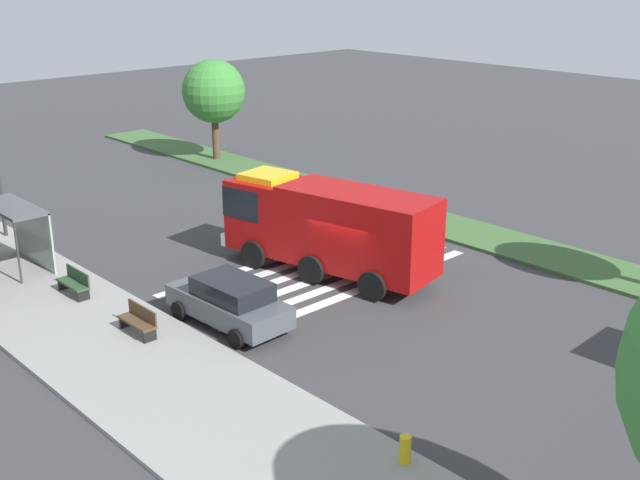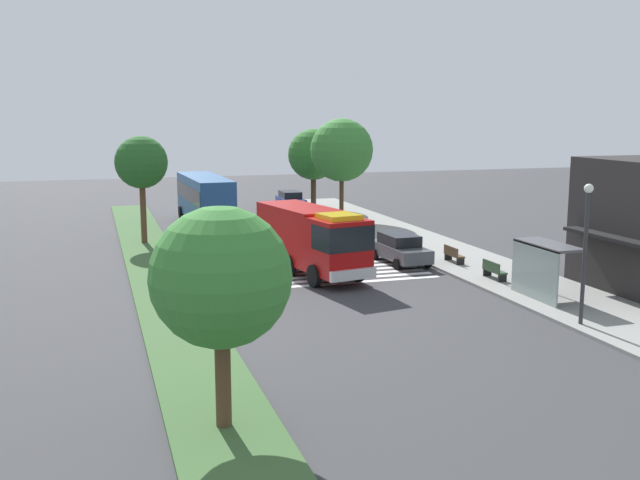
{
  "view_description": "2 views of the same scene",
  "coord_description": "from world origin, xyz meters",
  "px_view_note": "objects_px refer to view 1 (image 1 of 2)",
  "views": [
    {
      "loc": [
        -18.9,
        19.26,
        11.24
      ],
      "look_at": [
        1.56,
        0.08,
        1.41
      ],
      "focal_mm": 44.48,
      "sensor_mm": 36.0,
      "label": 1
    },
    {
      "loc": [
        37.54,
        -11.0,
        8.31
      ],
      "look_at": [
        1.25,
        0.28,
        1.74
      ],
      "focal_mm": 41.35,
      "sensor_mm": 36.0,
      "label": 2
    }
  ],
  "objects_px": {
    "bench_near_shelter": "(75,282)",
    "median_tree_west": "(214,92)",
    "bus_stop_shelter": "(22,222)",
    "fire_hydrant": "(405,449)",
    "parked_car_mid": "(230,301)",
    "fire_truck": "(323,223)",
    "bench_west_of_shelter": "(139,320)"
  },
  "relations": [
    {
      "from": "bench_near_shelter",
      "to": "median_tree_west",
      "type": "bearing_deg",
      "value": -49.95
    },
    {
      "from": "bus_stop_shelter",
      "to": "median_tree_west",
      "type": "relative_size",
      "value": 0.6
    },
    {
      "from": "median_tree_west",
      "to": "fire_hydrant",
      "type": "bearing_deg",
      "value": 151.86
    },
    {
      "from": "parked_car_mid",
      "to": "fire_hydrant",
      "type": "xyz_separation_m",
      "value": [
        -9.03,
        1.7,
        -0.36
      ]
    },
    {
      "from": "fire_truck",
      "to": "parked_car_mid",
      "type": "distance_m",
      "value": 5.77
    },
    {
      "from": "bench_near_shelter",
      "to": "median_tree_west",
      "type": "distance_m",
      "value": 21.03
    },
    {
      "from": "bench_west_of_shelter",
      "to": "bench_near_shelter",
      "type": "bearing_deg",
      "value": 0.0
    },
    {
      "from": "bench_west_of_shelter",
      "to": "bus_stop_shelter",
      "type": "bearing_deg",
      "value": -0.05
    },
    {
      "from": "bench_west_of_shelter",
      "to": "fire_hydrant",
      "type": "bearing_deg",
      "value": -174.83
    },
    {
      "from": "bus_stop_shelter",
      "to": "bench_west_of_shelter",
      "type": "distance_m",
      "value": 8.4
    },
    {
      "from": "median_tree_west",
      "to": "parked_car_mid",
      "type": "bearing_deg",
      "value": 145.0
    },
    {
      "from": "fire_truck",
      "to": "bench_west_of_shelter",
      "type": "bearing_deg",
      "value": 79.99
    },
    {
      "from": "bench_near_shelter",
      "to": "bench_west_of_shelter",
      "type": "bearing_deg",
      "value": 180.0
    },
    {
      "from": "bus_stop_shelter",
      "to": "bench_near_shelter",
      "type": "height_order",
      "value": "bus_stop_shelter"
    },
    {
      "from": "parked_car_mid",
      "to": "bus_stop_shelter",
      "type": "bearing_deg",
      "value": 13.27
    },
    {
      "from": "bench_west_of_shelter",
      "to": "fire_hydrant",
      "type": "distance_m",
      "value": 10.33
    },
    {
      "from": "fire_truck",
      "to": "bus_stop_shelter",
      "type": "xyz_separation_m",
      "value": [
        8.17,
        8.12,
        -0.08
      ]
    },
    {
      "from": "bench_near_shelter",
      "to": "fire_hydrant",
      "type": "distance_m",
      "value": 14.62
    },
    {
      "from": "bench_west_of_shelter",
      "to": "median_tree_west",
      "type": "xyz_separation_m",
      "value": [
        17.64,
        -15.87,
        3.55
      ]
    },
    {
      "from": "parked_car_mid",
      "to": "bench_west_of_shelter",
      "type": "height_order",
      "value": "parked_car_mid"
    },
    {
      "from": "bus_stop_shelter",
      "to": "fire_hydrant",
      "type": "xyz_separation_m",
      "value": [
        -18.59,
        -0.92,
        -1.4
      ]
    },
    {
      "from": "bus_stop_shelter",
      "to": "median_tree_west",
      "type": "distance_m",
      "value": 18.54
    },
    {
      "from": "fire_truck",
      "to": "parked_car_mid",
      "type": "bearing_deg",
      "value": 93.24
    },
    {
      "from": "bus_stop_shelter",
      "to": "median_tree_west",
      "type": "bearing_deg",
      "value": -59.52
    },
    {
      "from": "bus_stop_shelter",
      "to": "bench_near_shelter",
      "type": "xyz_separation_m",
      "value": [
        -4.0,
        0.01,
        -1.3
      ]
    },
    {
      "from": "bench_west_of_shelter",
      "to": "median_tree_west",
      "type": "distance_m",
      "value": 23.99
    },
    {
      "from": "median_tree_west",
      "to": "bench_near_shelter",
      "type": "bearing_deg",
      "value": 130.05
    },
    {
      "from": "fire_truck",
      "to": "fire_hydrant",
      "type": "bearing_deg",
      "value": 134.44
    },
    {
      "from": "bus_stop_shelter",
      "to": "bench_west_of_shelter",
      "type": "xyz_separation_m",
      "value": [
        -8.3,
        0.01,
        -1.3
      ]
    },
    {
      "from": "bench_near_shelter",
      "to": "bench_west_of_shelter",
      "type": "relative_size",
      "value": 1.0
    },
    {
      "from": "bench_near_shelter",
      "to": "fire_truck",
      "type": "bearing_deg",
      "value": -117.19
    },
    {
      "from": "parked_car_mid",
      "to": "median_tree_west",
      "type": "bearing_deg",
      "value": -37.09
    }
  ]
}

